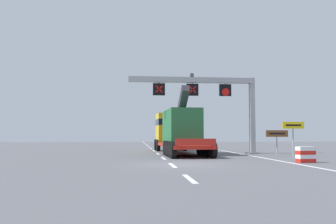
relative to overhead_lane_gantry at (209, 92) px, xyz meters
name	(u,v)px	position (x,y,z in m)	size (l,w,h in m)	color
ground	(181,164)	(-3.74, -10.06, -5.09)	(112.00, 112.00, 0.00)	#5B5B60
lane_markings	(149,147)	(-4.27, 16.49, -5.08)	(0.20, 67.70, 0.01)	silver
edge_line_right	(232,152)	(2.46, 1.94, -5.08)	(0.20, 63.00, 0.01)	silver
overhead_lane_gantry	(209,92)	(0.00, 0.00, 0.00)	(10.81, 0.90, 6.65)	#9EA0A5
heavy_haul_truck_red	(176,130)	(-2.53, 1.86, -3.10)	(3.36, 14.12, 5.30)	red
exit_sign_yellow	(293,130)	(4.85, -5.02, -3.21)	(1.57, 0.15, 2.47)	#9EA0A5
tourist_info_sign_brown	(277,136)	(4.73, -2.49, -3.61)	(1.75, 0.15, 1.91)	#9EA0A5
crash_barrier_striped	(306,155)	(3.42, -9.52, -4.64)	(1.06, 0.64, 0.90)	red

